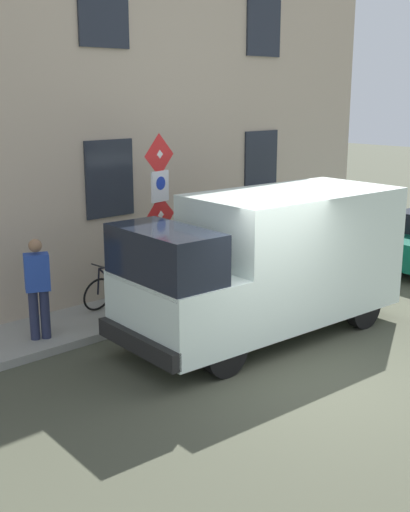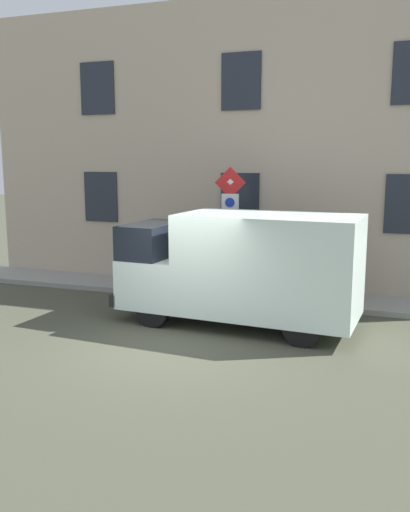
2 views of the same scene
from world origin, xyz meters
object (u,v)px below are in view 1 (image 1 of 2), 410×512
Objects in this scene: delivery_van at (269,261)px; litter_bin at (138,291)px; bicycle_orange at (221,262)px; sign_post_stacked at (160,202)px; pedestrian at (38,286)px; bicycle_black at (119,287)px; bicycle_blue at (190,270)px; bicycle_green at (156,278)px.

litter_bin is at bearing -54.03° from delivery_van.
delivery_van is at bearing 68.64° from bicycle_orange.
litter_bin is (-0.70, 2.84, 0.08)m from bicycle_orange.
sign_post_stacked is 1.87× the size of pedestrian.
delivery_van reaches higher than bicycle_black.
pedestrian reaches higher than bicycle_blue.
sign_post_stacked is 2.42m from bicycle_blue.
sign_post_stacked is 1.87× the size of bicycle_blue.
pedestrian is at bearing 14.54° from bicycle_orange.
litter_bin is (-0.15, -1.95, -0.48)m from pedestrian.
sign_post_stacked is at bearing 63.53° from bicycle_green.
bicycle_orange is (0.85, -2.41, -1.72)m from sign_post_stacked.
sign_post_stacked is 2.28m from delivery_van.
sign_post_stacked is at bearing 27.37° from bicycle_orange.
bicycle_orange is (2.76, -1.55, -0.82)m from delivery_van.
litter_bin reaches higher than bicycle_blue.
litter_bin is (-0.70, 1.00, 0.08)m from bicycle_green.
bicycle_blue is (-0.00, 0.92, 0.00)m from bicycle_orange.
bicycle_green is 1.00× the size of bicycle_black.
bicycle_blue is 3.95m from pedestrian.
sign_post_stacked is 0.59× the size of delivery_van.
delivery_van reaches higher than litter_bin.
litter_bin is at bearing 109.93° from pedestrian.
pedestrian is at bearing -30.36° from delivery_van.
bicycle_black is (-0.00, 0.92, 0.00)m from bicycle_green.
pedestrian is 2.02m from litter_bin.
bicycle_orange and bicycle_black have the same top height.
bicycle_green is at bearing -33.84° from sign_post_stacked.
bicycle_green is 1.22m from litter_bin.
sign_post_stacked reaches higher than litter_bin.
bicycle_blue is (0.85, -1.49, -1.72)m from sign_post_stacked.
delivery_van is 3.18× the size of bicycle_green.
pedestrian is at bearing 12.61° from bicycle_black.
sign_post_stacked is 1.94m from bicycle_black.
bicycle_black is 0.71m from litter_bin.
bicycle_green is at bearing 8.00° from bicycle_orange.
bicycle_black is 1.00× the size of pedestrian.
bicycle_orange is at bearing 120.93° from pedestrian.
bicycle_black is at bearing 2.83° from bicycle_blue.
bicycle_blue is at bearing 8.03° from bicycle_orange.
delivery_van is at bearing 111.21° from bicycle_black.
bicycle_black is (2.76, 1.21, -0.82)m from delivery_van.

